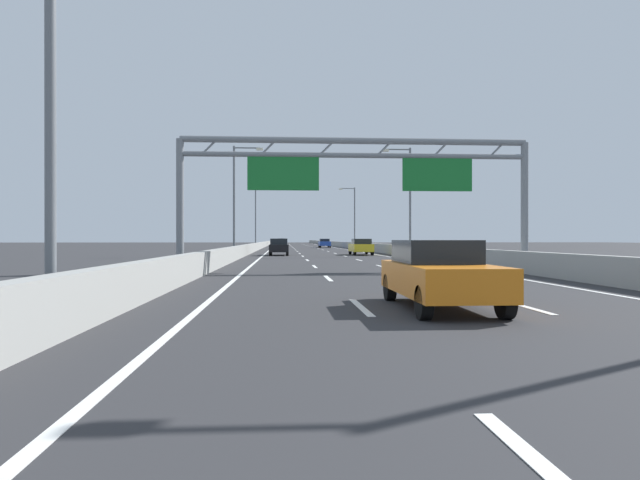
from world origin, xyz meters
The scene contains 50 objects.
ground_plane centered at (0.00, 100.00, 0.00)m, with size 260.00×260.00×0.00m, color #2D2D30.
lane_dash_left_1 centered at (-1.80, 12.50, 0.01)m, with size 0.16×3.00×0.01m, color white.
lane_dash_left_2 centered at (-1.80, 21.50, 0.01)m, with size 0.16×3.00×0.01m, color white.
lane_dash_left_3 centered at (-1.80, 30.50, 0.01)m, with size 0.16×3.00×0.01m, color white.
lane_dash_left_4 centered at (-1.80, 39.50, 0.01)m, with size 0.16×3.00×0.01m, color white.
lane_dash_left_5 centered at (-1.80, 48.50, 0.01)m, with size 0.16×3.00×0.01m, color white.
lane_dash_left_6 centered at (-1.80, 57.50, 0.01)m, with size 0.16×3.00×0.01m, color white.
lane_dash_left_7 centered at (-1.80, 66.50, 0.01)m, with size 0.16×3.00×0.01m, color white.
lane_dash_left_8 centered at (-1.80, 75.50, 0.01)m, with size 0.16×3.00×0.01m, color white.
lane_dash_left_9 centered at (-1.80, 84.50, 0.01)m, with size 0.16×3.00×0.01m, color white.
lane_dash_left_10 centered at (-1.80, 93.50, 0.01)m, with size 0.16×3.00×0.01m, color white.
lane_dash_left_11 centered at (-1.80, 102.50, 0.01)m, with size 0.16×3.00×0.01m, color white.
lane_dash_left_12 centered at (-1.80, 111.50, 0.01)m, with size 0.16×3.00×0.01m, color white.
lane_dash_left_13 centered at (-1.80, 120.50, 0.01)m, with size 0.16×3.00×0.01m, color white.
lane_dash_left_14 centered at (-1.80, 129.50, 0.01)m, with size 0.16×3.00×0.01m, color white.
lane_dash_left_15 centered at (-1.80, 138.50, 0.01)m, with size 0.16×3.00×0.01m, color white.
lane_dash_left_16 centered at (-1.80, 147.50, 0.01)m, with size 0.16×3.00×0.01m, color white.
lane_dash_left_17 centered at (-1.80, 156.50, 0.01)m, with size 0.16×3.00×0.01m, color white.
lane_dash_right_1 centered at (1.80, 12.50, 0.01)m, with size 0.16×3.00×0.01m, color white.
lane_dash_right_2 centered at (1.80, 21.50, 0.01)m, with size 0.16×3.00×0.01m, color white.
lane_dash_right_3 centered at (1.80, 30.50, 0.01)m, with size 0.16×3.00×0.01m, color white.
lane_dash_right_4 centered at (1.80, 39.50, 0.01)m, with size 0.16×3.00×0.01m, color white.
lane_dash_right_5 centered at (1.80, 48.50, 0.01)m, with size 0.16×3.00×0.01m, color white.
lane_dash_right_6 centered at (1.80, 57.50, 0.01)m, with size 0.16×3.00×0.01m, color white.
lane_dash_right_7 centered at (1.80, 66.50, 0.01)m, with size 0.16×3.00×0.01m, color white.
lane_dash_right_8 centered at (1.80, 75.50, 0.01)m, with size 0.16×3.00×0.01m, color white.
lane_dash_right_9 centered at (1.80, 84.50, 0.01)m, with size 0.16×3.00×0.01m, color white.
lane_dash_right_10 centered at (1.80, 93.50, 0.01)m, with size 0.16×3.00×0.01m, color white.
lane_dash_right_11 centered at (1.80, 102.50, 0.01)m, with size 0.16×3.00×0.01m, color white.
lane_dash_right_12 centered at (1.80, 111.50, 0.01)m, with size 0.16×3.00×0.01m, color white.
lane_dash_right_13 centered at (1.80, 120.50, 0.01)m, with size 0.16×3.00×0.01m, color white.
lane_dash_right_14 centered at (1.80, 129.50, 0.01)m, with size 0.16×3.00×0.01m, color white.
lane_dash_right_15 centered at (1.80, 138.50, 0.01)m, with size 0.16×3.00×0.01m, color white.
lane_dash_right_16 centered at (1.80, 147.50, 0.01)m, with size 0.16×3.00×0.01m, color white.
lane_dash_right_17 centered at (1.80, 156.50, 0.01)m, with size 0.16×3.00×0.01m, color white.
edge_line_left centered at (-5.25, 88.00, 0.01)m, with size 0.16×176.00×0.01m, color white.
edge_line_right centered at (5.25, 88.00, 0.01)m, with size 0.16×176.00×0.01m, color white.
barrier_left centered at (-6.90, 110.00, 0.47)m, with size 0.45×220.00×0.95m.
barrier_right centered at (6.90, 110.00, 0.47)m, with size 0.45×220.00×0.95m.
sign_gantry centered at (0.06, 27.33, 4.84)m, with size 17.01×0.36×6.36m.
streetlamp_left_near centered at (-7.47, 10.87, 5.40)m, with size 2.58×0.28×9.50m.
streetlamp_left_mid centered at (-7.47, 49.56, 5.40)m, with size 2.58×0.28×9.50m.
streetlamp_right_mid centered at (7.47, 49.56, 5.40)m, with size 2.58×0.28×9.50m.
streetlamp_left_far centered at (-7.47, 88.25, 5.40)m, with size 2.58×0.28×9.50m.
streetlamp_right_far centered at (7.47, 88.25, 5.40)m, with size 2.58×0.28×9.50m.
black_car centered at (-3.85, 51.36, 0.76)m, with size 1.71×4.50×1.51m.
silver_car centered at (-3.76, 119.26, 0.79)m, with size 1.71×4.40×1.55m.
yellow_car centered at (3.66, 51.93, 0.77)m, with size 1.79×4.58×1.49m.
orange_car centered at (-0.14, 12.31, 0.76)m, with size 1.75×4.42×1.46m.
blue_car centered at (3.45, 94.69, 0.77)m, with size 1.82×4.67×1.49m.
Camera 1 is at (-3.49, 0.30, 1.49)m, focal length 31.84 mm.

